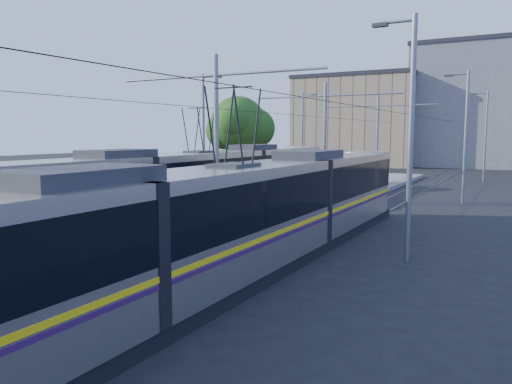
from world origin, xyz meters
The scene contains 13 objects.
ground centered at (0.00, 0.00, 0.00)m, with size 160.00×160.00×0.00m, color black.
platform centered at (0.00, 17.00, 0.15)m, with size 4.00×50.00×0.30m, color gray.
tactile_strip_left centered at (-1.45, 17.00, 0.30)m, with size 0.70×50.00×0.01m, color gray.
tactile_strip_right centered at (1.45, 17.00, 0.30)m, with size 0.70×50.00×0.01m, color gray.
rails centered at (0.00, 17.00, 0.02)m, with size 8.71×70.00×0.03m.
tram_left centered at (-3.60, 11.91, 1.71)m, with size 2.43×28.29×5.50m.
tram_right centered at (3.60, 3.36, 1.86)m, with size 2.43×27.60×5.50m.
catenary centered at (0.00, 14.15, 4.52)m, with size 9.20×70.00×7.00m.
street_lamps centered at (0.00, 21.00, 4.18)m, with size 15.18×38.22×8.00m.
shelter centered at (0.76, 11.38, 1.52)m, with size 0.96×1.21×2.33m.
tree centered at (-9.25, 26.02, 4.88)m, with size 4.97×4.59×7.22m.
building_left centered at (-10.00, 60.00, 6.10)m, with size 16.32×12.24×12.18m.
building_centre centered at (6.00, 64.00, 7.92)m, with size 18.36×14.28×15.82m.
Camera 1 is at (10.86, -8.66, 4.21)m, focal length 35.00 mm.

